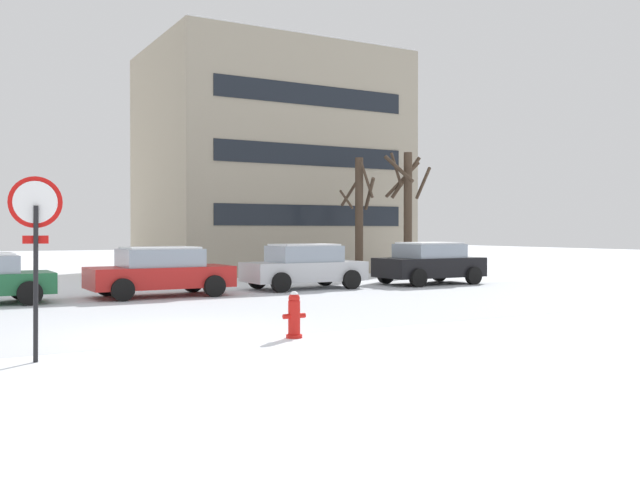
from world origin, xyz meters
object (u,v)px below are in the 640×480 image
stop_sign (35,232)px  fire_hydrant (294,314)px  parked_car_red (160,271)px  parked_car_silver (304,266)px  parked_car_black (429,263)px

stop_sign → fire_hydrant: size_ratio=3.23×
stop_sign → parked_car_red: 10.60m
parked_car_red → parked_car_silver: 5.01m
stop_sign → parked_car_black: (14.70, 9.39, -1.16)m
parked_car_silver → parked_car_red: bearing=-176.5°
fire_hydrant → parked_car_black: parked_car_black is taller
stop_sign → parked_car_red: stop_sign is taller
parked_car_silver → fire_hydrant: bearing=-119.2°
stop_sign → parked_car_black: size_ratio=0.71×
fire_hydrant → parked_car_silver: 10.81m
parked_car_black → stop_sign: bearing=-147.4°
parked_car_black → parked_car_red: bearing=179.8°
parked_car_red → parked_car_black: 10.00m
parked_car_red → parked_car_silver: bearing=3.5°
fire_hydrant → parked_car_silver: size_ratio=0.21×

